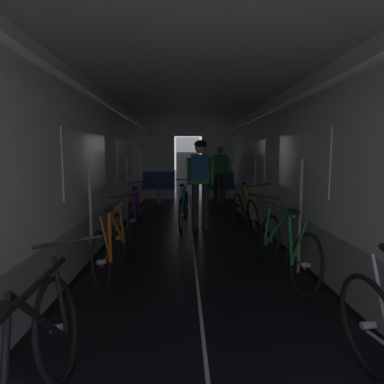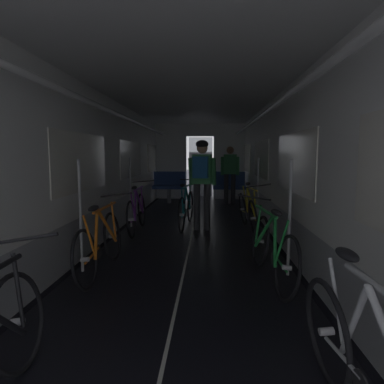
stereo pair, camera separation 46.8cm
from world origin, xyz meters
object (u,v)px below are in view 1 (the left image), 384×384
Objects in this scene: bench_seat_far_right at (218,184)px; person_standing_near_bench at (220,171)px; bicycle_orange at (112,245)px; bench_seat_far_left at (159,184)px; bicycle_green at (285,247)px; bicycle_black at (22,374)px; bicycle_teal_in_aisle at (184,208)px; bicycle_purple at (135,213)px; person_cyclist_aisle at (200,175)px; bicycle_yellow at (246,210)px.

bench_seat_far_right is 0.55m from person_standing_near_bench.
bicycle_orange is (-1.91, -6.02, -0.19)m from bench_seat_far_right.
bench_seat_far_left is 6.46m from bicycle_green.
bicycle_orange is at bearing 91.46° from bicycle_black.
bench_seat_far_right is at bearing 72.40° from bicycle_orange.
bicycle_teal_in_aisle is at bearing 72.21° from bicycle_orange.
bicycle_black is (-0.05, -8.37, -0.19)m from bench_seat_far_left.
person_cyclist_aisle is (1.22, 0.23, 0.69)m from bicycle_purple.
bicycle_purple is 4.01m from person_standing_near_bench.
bicycle_black reaches higher than bench_seat_far_left.
person_standing_near_bench is (1.80, -0.38, 0.41)m from bench_seat_far_left.
bicycle_yellow is 0.98× the size of person_cyclist_aisle.
bicycle_green reaches higher than bicycle_purple.
bicycle_purple is at bearing -116.94° from bench_seat_far_right.
person_cyclist_aisle is at bearing -73.44° from bench_seat_far_left.
person_cyclist_aisle reaches higher than person_standing_near_bench.
person_standing_near_bench reaches higher than bicycle_purple.
bicycle_yellow is at bearing 67.17° from bicycle_black.
bench_seat_far_left is at bearing 107.41° from bicycle_green.
bicycle_orange reaches higher than bicycle_teal_in_aisle.
person_standing_near_bench reaches higher than bicycle_orange.
bicycle_orange is 1.00× the size of bicycle_black.
bench_seat_far_right is 3.71m from person_cyclist_aisle.
bicycle_purple is at bearing -151.21° from bicycle_teal_in_aisle.
bicycle_yellow is (0.16, -3.59, -0.19)m from bench_seat_far_right.
bicycle_orange is 0.98× the size of person_cyclist_aisle.
bicycle_yellow is at bearing -87.46° from bench_seat_far_right.
person_cyclist_aisle is at bearing -102.79° from person_standing_near_bench.
bicycle_black is (0.10, -4.54, -0.00)m from bicycle_purple.
person_standing_near_bench reaches higher than bench_seat_far_right.
bicycle_green is 2.57m from bicycle_yellow.
bench_seat_far_left and bench_seat_far_right have the same top height.
bicycle_purple is 4.54m from bicycle_black.
person_cyclist_aisle is 1.03× the size of person_standing_near_bench.
person_cyclist_aisle is (1.12, 4.77, 0.69)m from bicycle_black.
person_cyclist_aisle reaches higher than bicycle_black.
bicycle_green reaches higher than bicycle_orange.
bench_seat_far_left is at bearing 88.95° from bicycle_orange.
bench_seat_far_right is 0.57× the size of person_cyclist_aisle.
bench_seat_far_right reaches higher than bicycle_teal_in_aisle.
bench_seat_far_left is 1.89m from person_standing_near_bench.
bicycle_teal_in_aisle is at bearing 28.79° from bicycle_purple.
bicycle_orange is at bearing 176.03° from bicycle_green.
bicycle_green is at bearing -67.34° from bicycle_teal_in_aisle.
bench_seat_far_right is 0.58× the size of person_standing_near_bench.
bench_seat_far_left is at bearing 106.56° from person_cyclist_aisle.
person_cyclist_aisle is (1.18, 2.42, 0.69)m from bicycle_orange.
person_cyclist_aisle is at bearing 64.00° from bicycle_orange.
person_cyclist_aisle reaches higher than bicycle_yellow.
bicycle_orange is 2.35m from bicycle_black.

